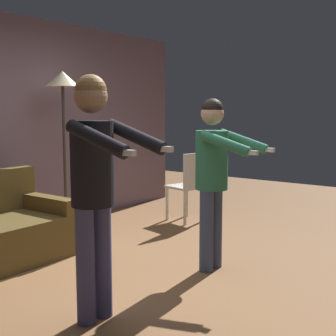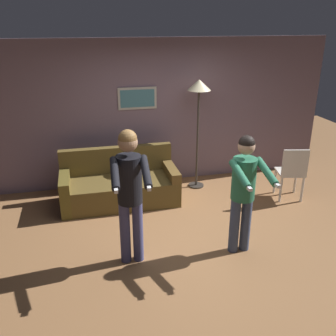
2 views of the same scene
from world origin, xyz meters
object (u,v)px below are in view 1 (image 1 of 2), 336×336
torchiere_lamp (63,93)px  person_standing_right (214,169)px  dining_chair_distant (190,183)px  person_standing_left (94,174)px

torchiere_lamp → person_standing_right: (-0.06, -2.12, -0.73)m
person_standing_right → dining_chair_distant: bearing=40.4°
torchiere_lamp → person_standing_right: torchiere_lamp is taller
torchiere_lamp → dining_chair_distant: size_ratio=2.09×
person_standing_left → person_standing_right: person_standing_left is taller
person_standing_left → dining_chair_distant: (2.86, 1.13, -0.53)m
person_standing_right → person_standing_left: bearing=176.0°
torchiere_lamp → dining_chair_distant: 2.01m
person_standing_right → torchiere_lamp: bearing=88.3°
person_standing_right → dining_chair_distant: (1.44, 1.23, -0.43)m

